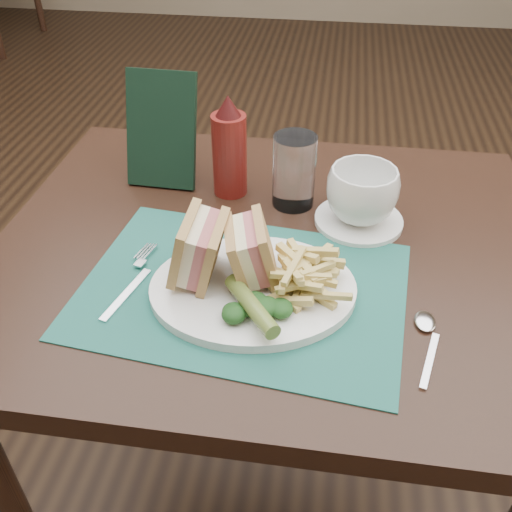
{
  "coord_description": "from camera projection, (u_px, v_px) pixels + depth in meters",
  "views": [
    {
      "loc": [
        0.09,
        -1.24,
        1.31
      ],
      "look_at": [
        -0.01,
        -0.6,
        0.8
      ],
      "focal_mm": 40.0,
      "sensor_mm": 36.0,
      "label": 1
    }
  ],
  "objects": [
    {
      "name": "floor",
      "position": [
        286.0,
        341.0,
        1.78
      ],
      "size": [
        7.0,
        7.0,
        0.0
      ],
      "primitive_type": "plane",
      "color": "black",
      "rests_on": "ground"
    },
    {
      "name": "ketchup_bottle",
      "position": [
        229.0,
        146.0,
        1.0
      ],
      "size": [
        0.08,
        0.08,
        0.19
      ],
      "primitive_type": null,
      "rotation": [
        0.0,
        0.0,
        0.41
      ],
      "color": "#611410",
      "rests_on": "table_main"
    },
    {
      "name": "placemat",
      "position": [
        243.0,
        289.0,
        0.84
      ],
      "size": [
        0.5,
        0.38,
        0.0
      ],
      "primitive_type": "cube",
      "rotation": [
        0.0,
        0.0,
        -0.11
      ],
      "color": "#1C5A4F",
      "rests_on": "table_main"
    },
    {
      "name": "fork",
      "position": [
        132.0,
        279.0,
        0.85
      ],
      "size": [
        0.08,
        0.17,
        0.01
      ],
      "primitive_type": null,
      "rotation": [
        0.0,
        0.0,
        -0.25
      ],
      "color": "silver",
      "rests_on": "placemat"
    },
    {
      "name": "fries_pile",
      "position": [
        307.0,
        268.0,
        0.81
      ],
      "size": [
        0.18,
        0.2,
        0.06
      ],
      "primitive_type": null,
      "color": "#D0BB68",
      "rests_on": "plate"
    },
    {
      "name": "sandwich_half_a",
      "position": [
        184.0,
        246.0,
        0.81
      ],
      "size": [
        0.08,
        0.1,
        0.1
      ],
      "primitive_type": null,
      "rotation": [
        0.0,
        0.24,
        -0.0
      ],
      "color": "tan",
      "rests_on": "plate"
    },
    {
      "name": "table_main",
      "position": [
        267.0,
        390.0,
        1.16
      ],
      "size": [
        0.9,
        0.75,
        0.75
      ],
      "primitive_type": null,
      "color": "black",
      "rests_on": "ground"
    },
    {
      "name": "wall_back",
      "position": [
        332.0,
        21.0,
        4.52
      ],
      "size": [
        6.0,
        0.0,
        6.0
      ],
      "primitive_type": "plane",
      "rotation": [
        1.57,
        0.0,
        0.0
      ],
      "color": "gray",
      "rests_on": "ground"
    },
    {
      "name": "spoon",
      "position": [
        428.0,
        345.0,
        0.75
      ],
      "size": [
        0.07,
        0.15,
        0.01
      ],
      "primitive_type": null,
      "rotation": [
        0.0,
        0.0,
        -0.26
      ],
      "color": "silver",
      "rests_on": "table_main"
    },
    {
      "name": "drinking_glass",
      "position": [
        294.0,
        171.0,
        0.99
      ],
      "size": [
        0.08,
        0.08,
        0.13
      ],
      "primitive_type": "cylinder",
      "rotation": [
        0.0,
        0.0,
        -0.13
      ],
      "color": "white",
      "rests_on": "table_main"
    },
    {
      "name": "kale_garnish",
      "position": [
        255.0,
        307.0,
        0.77
      ],
      "size": [
        0.11,
        0.08,
        0.03
      ],
      "primitive_type": null,
      "color": "#133513",
      "rests_on": "plate"
    },
    {
      "name": "plate",
      "position": [
        253.0,
        289.0,
        0.83
      ],
      "size": [
        0.33,
        0.28,
        0.01
      ],
      "primitive_type": null,
      "rotation": [
        0.0,
        0.0,
        0.16
      ],
      "color": "white",
      "rests_on": "placemat"
    },
    {
      "name": "pickle_spear",
      "position": [
        252.0,
        305.0,
        0.76
      ],
      "size": [
        0.09,
        0.11,
        0.03
      ],
      "primitive_type": "cylinder",
      "rotation": [
        1.54,
        0.0,
        0.62
      ],
      "color": "#566B28",
      "rests_on": "plate"
    },
    {
      "name": "coffee_cup",
      "position": [
        362.0,
        195.0,
        0.94
      ],
      "size": [
        0.17,
        0.17,
        0.09
      ],
      "primitive_type": "imported",
      "rotation": [
        0.0,
        0.0,
        0.69
      ],
      "color": "white",
      "rests_on": "saucer"
    },
    {
      "name": "sandwich_half_b",
      "position": [
        237.0,
        251.0,
        0.81
      ],
      "size": [
        0.1,
        0.11,
        0.1
      ],
      "primitive_type": null,
      "rotation": [
        0.0,
        -0.24,
        0.24
      ],
      "color": "tan",
      "rests_on": "plate"
    },
    {
      "name": "saucer",
      "position": [
        358.0,
        221.0,
        0.97
      ],
      "size": [
        0.2,
        0.2,
        0.01
      ],
      "primitive_type": "cylinder",
      "rotation": [
        0.0,
        0.0,
        0.42
      ],
      "color": "white",
      "rests_on": "table_main"
    },
    {
      "name": "check_presenter",
      "position": [
        161.0,
        130.0,
        1.03
      ],
      "size": [
        0.13,
        0.08,
        0.2
      ],
      "primitive_type": "cube",
      "rotation": [
        -0.31,
        0.0,
        -0.04
      ],
      "color": "black",
      "rests_on": "table_main"
    }
  ]
}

